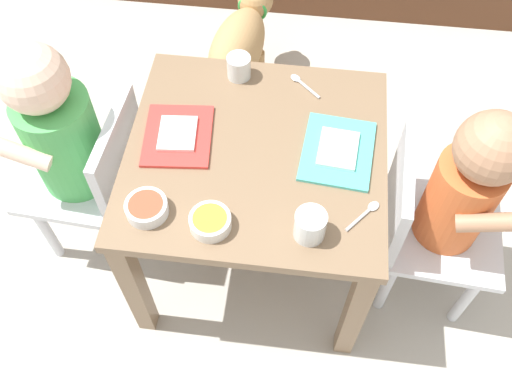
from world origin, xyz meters
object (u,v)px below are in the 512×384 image
veggie_bowl_far (210,221)px  seated_child_left (66,136)px  cereal_bowl_right_side (147,208)px  dog (240,44)px  seated_child_right (457,195)px  spoon_by_left_tray (302,84)px  water_cup_left (310,226)px  spoon_by_right_tray (366,213)px  food_tray_left (178,135)px  food_tray_right (338,150)px  dining_table (256,173)px  water_cup_right (239,68)px

veggie_bowl_far → seated_child_left: bearing=150.3°
veggie_bowl_far → cereal_bowl_right_side: bearing=172.9°
seated_child_left → dog: bearing=62.0°
seated_child_right → dog: size_ratio=1.50×
dog → seated_child_right: bearing=-48.4°
seated_child_right → cereal_bowl_right_side: (-0.65, -0.16, 0.06)m
veggie_bowl_far → spoon_by_left_tray: size_ratio=1.05×
seated_child_left → water_cup_left: (0.58, -0.21, 0.07)m
spoon_by_right_tray → seated_child_left: bearing=167.6°
food_tray_left → water_cup_left: water_cup_left is taller
food_tray_left → food_tray_right: same height
food_tray_left → cereal_bowl_right_side: size_ratio=2.19×
dining_table → spoon_by_right_tray: spoon_by_right_tray is taller
dining_table → water_cup_right: water_cup_right is taller
food_tray_right → cereal_bowl_right_side: (-0.38, -0.20, 0.01)m
food_tray_left → spoon_by_right_tray: size_ratio=2.27×
spoon_by_right_tray → dog: bearing=116.2°
spoon_by_left_tray → water_cup_left: bearing=-83.9°
dog → water_cup_left: water_cup_left is taller
dining_table → food_tray_right: 0.20m
dog → veggie_bowl_far: (0.06, -0.83, 0.27)m
seated_child_right → spoon_by_left_tray: bearing=145.9°
food_tray_right → food_tray_left: bearing=-180.0°
dining_table → veggie_bowl_far: veggie_bowl_far is taller
water_cup_right → dining_table: bearing=-73.0°
water_cup_right → seated_child_right: bearing=-26.3°
veggie_bowl_far → cereal_bowl_right_side: same height
seated_child_left → spoon_by_left_tray: seated_child_left is taller
food_tray_right → spoon_by_right_tray: size_ratio=2.43×
seated_child_left → water_cup_right: seated_child_left is taller
seated_child_left → spoon_by_right_tray: bearing=-12.4°
seated_child_right → food_tray_left: 0.63m
seated_child_left → spoon_by_right_tray: size_ratio=8.21×
dining_table → cereal_bowl_right_side: size_ratio=6.61×
water_cup_right → cereal_bowl_right_side: (-0.13, -0.41, -0.01)m
veggie_bowl_far → dog: bearing=94.3°
food_tray_right → spoon_by_right_tray: food_tray_right is taller
seated_child_left → food_tray_left: bearing=0.3°
food_tray_right → veggie_bowl_far: bearing=-138.2°
dog → food_tray_right: size_ratio=2.17×
food_tray_right → cereal_bowl_right_side: cereal_bowl_right_side is taller
seated_child_left → spoon_by_right_tray: seated_child_left is taller
dining_table → water_cup_right: (-0.07, 0.23, 0.11)m
food_tray_left → water_cup_left: size_ratio=2.94×
seated_child_left → food_tray_left: (0.27, 0.00, 0.04)m
seated_child_left → food_tray_left: seated_child_left is taller
water_cup_left → spoon_by_left_tray: 0.42m
spoon_by_right_tray → seated_child_right: bearing=27.0°
dog → spoon_by_right_tray: spoon_by_right_tray is taller
seated_child_right → cereal_bowl_right_side: seated_child_right is taller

